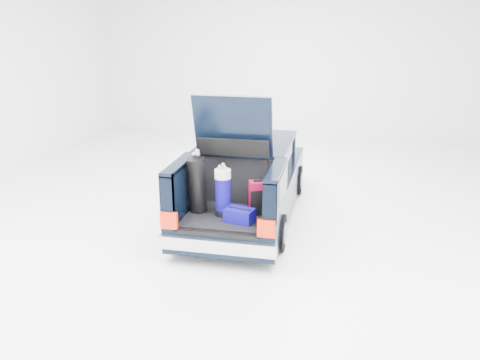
% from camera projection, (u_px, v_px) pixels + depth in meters
% --- Properties ---
extents(ground, '(14.00, 14.00, 0.00)m').
position_uv_depth(ground, '(245.00, 216.00, 9.69)').
color(ground, white).
rests_on(ground, ground).
extents(car, '(1.87, 4.65, 2.47)m').
position_uv_depth(car, '(247.00, 181.00, 9.58)').
color(car, black).
rests_on(car, ground).
extents(red_suitcase, '(0.40, 0.34, 0.57)m').
position_uv_depth(red_suitcase, '(260.00, 198.00, 8.11)').
color(red_suitcase, maroon).
rests_on(red_suitcase, car).
extents(black_golf_bag, '(0.30, 0.39, 1.04)m').
position_uv_depth(black_golf_bag, '(197.00, 185.00, 8.11)').
color(black_golf_bag, black).
rests_on(black_golf_bag, car).
extents(blue_golf_bag, '(0.28, 0.28, 0.86)m').
position_uv_depth(blue_golf_bag, '(223.00, 192.00, 8.01)').
color(blue_golf_bag, black).
rests_on(blue_golf_bag, car).
extents(blue_duffel, '(0.49, 0.38, 0.23)m').
position_uv_depth(blue_duffel, '(240.00, 215.00, 7.84)').
color(blue_duffel, '#0B0468').
rests_on(blue_duffel, car).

